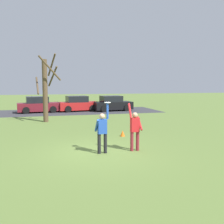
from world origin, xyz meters
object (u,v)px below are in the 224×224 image
Objects in this scene: field_cone_orange at (123,133)px; person_catcher at (102,130)px; parked_car_red at (78,104)px; bare_tree_tall at (46,88)px; parked_car_maroon at (38,105)px; parked_car_black at (112,104)px; person_defender at (135,128)px; frisbee_disc at (107,102)px.

person_catcher is at bearing -120.79° from field_cone_orange.
bare_tree_tall reaches higher than parked_car_red.
parked_car_black is at bearing -9.35° from parked_car_maroon.
person_defender is 1.64m from frisbee_disc.
person_defender is 0.48× the size of parked_car_red.
person_defender is 0.48× the size of parked_car_black.
parked_car_maroon is at bearing 97.68° from person_catcher.
bare_tree_tall is at bearing -90.40° from parked_car_maroon.
parked_car_maroon is 13.37× the size of field_cone_orange.
field_cone_orange is (4.69, -13.31, -0.57)m from parked_car_maroon.
parked_car_maroon is at bearing 100.75° from frisbee_disc.
frisbee_disc reaches higher than parked_car_maroon.
parked_car_maroon is 7.07m from bare_tree_tall.
parked_car_black is (3.22, 15.92, -0.25)m from person_defender.
bare_tree_tall is at bearing -143.17° from parked_car_black.
frisbee_disc is (0.22, 0.01, 1.11)m from person_catcher.
person_defender reaches higher than field_cone_orange.
person_catcher is 1.13m from frisbee_disc.
person_defender is 16.50m from parked_car_red.
field_cone_orange is (0.71, -13.51, -0.57)m from parked_car_red.
bare_tree_tall reaches higher than frisbee_disc.
person_catcher is 1.43m from person_defender.
field_cone_orange is (-2.83, -12.93, -0.57)m from parked_car_black.
parked_car_red is (3.99, 0.20, 0.00)m from parked_car_maroon.
bare_tree_tall is at bearing 103.98° from frisbee_disc.
frisbee_disc is 0.06× the size of parked_car_maroon.
field_cone_orange is (3.97, -6.52, -2.39)m from bare_tree_tall.
person_defender is at bearing -81.68° from parked_car_maroon.
parked_car_maroon is 1.00× the size of parked_car_red.
parked_car_maroon is 3.99m from parked_car_red.
frisbee_disc is 0.06× the size of parked_car_red.
parked_car_black is 13.37× the size of field_cone_orange.
parked_car_black is (3.54, -0.58, 0.00)m from parked_car_red.
person_defender is (1.43, 0.06, -0.00)m from person_catcher.
parked_car_maroon is at bearing 96.09° from bare_tree_tall.
person_defender is 7.52× the size of frisbee_disc.
field_cone_orange is at bearing -108.85° from parked_car_black.
person_catcher is at bearing -77.31° from bare_tree_tall.
person_catcher is 0.49× the size of parked_car_maroon.
bare_tree_tall is (0.72, -6.79, 1.82)m from parked_car_maroon.
frisbee_disc is at bearing -76.02° from bare_tree_tall.
person_catcher reaches higher than person_defender.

